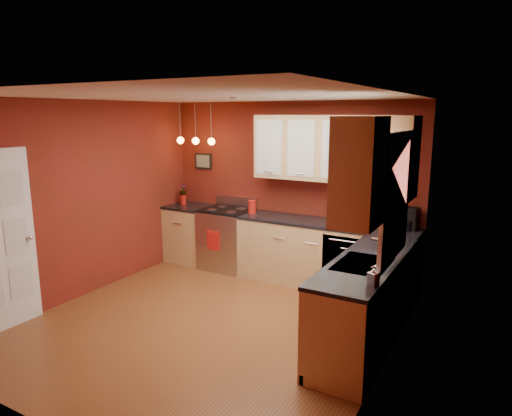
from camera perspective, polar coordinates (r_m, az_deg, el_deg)
The scene contains 27 objects.
floor at distance 5.54m, azimuth -5.85°, elevation -14.25°, with size 4.20×4.20×0.00m, color brown.
ceiling at distance 4.98m, azimuth -6.49°, elevation 13.73°, with size 4.00×4.20×0.02m, color silver.
wall_back at distance 6.89m, azimuth 4.07°, elevation 2.34°, with size 4.00×0.02×2.60m, color maroon.
wall_front at distance 3.68m, azimuth -25.73°, elevation -7.20°, with size 4.00×0.02×2.60m, color maroon.
wall_left at distance 6.46m, azimuth -20.73°, elevation 0.98°, with size 0.02×4.20×2.60m, color maroon.
wall_right at distance 4.29m, azimuth 16.18°, elevation -3.88°, with size 0.02×4.20×2.60m, color maroon.
base_cabinets_back_left at distance 7.67m, azimuth -8.22°, elevation -3.28°, with size 0.70×0.60×0.90m, color tan.
base_cabinets_back_right at distance 6.54m, azimuth 8.63°, elevation -5.95°, with size 2.54×0.60×0.90m, color tan.
base_cabinets_right at distance 5.05m, azimuth 13.48°, elevation -11.58°, with size 0.60×2.10×0.90m, color tan.
counter_back_left at distance 7.56m, azimuth -8.32°, elevation 0.16°, with size 0.70×0.62×0.04m, color black.
counter_back_right at distance 6.41m, azimuth 8.76°, elevation -1.94°, with size 2.54×0.62×0.04m, color black.
counter_right at distance 4.88m, azimuth 13.74°, elevation -6.50°, with size 0.62×2.10×0.04m, color black.
gas_range at distance 7.25m, azimuth -3.64°, elevation -3.81°, with size 0.76×0.64×1.11m.
dishwasher_front at distance 6.16m, azimuth 10.89°, elevation -7.14°, with size 0.60×0.02×0.80m, color #B1B1B5.
sink at distance 4.75m, azimuth 13.26°, elevation -7.07°, with size 0.50×0.70×0.33m.
window at distance 4.50m, azimuth 17.05°, elevation 1.85°, with size 0.06×1.02×1.22m.
door_left_wall at distance 5.82m, azimuth -29.40°, elevation -3.67°, with size 0.12×0.82×2.05m.
upper_cabinets_back at distance 6.41m, azimuth 8.36°, elevation 7.40°, with size 2.00×0.35×0.90m, color tan.
upper_cabinets_right at distance 4.52m, azimuth 15.46°, elevation 5.34°, with size 0.35×1.95×0.90m, color tan.
wall_picture at distance 7.61m, azimuth -6.59°, elevation 5.85°, with size 0.32×0.03×0.26m, color black.
pendant_lights at distance 7.26m, azimuth -7.56°, elevation 8.38°, with size 0.71×0.11×0.66m.
red_canister at distance 6.86m, azimuth -0.49°, elevation 0.14°, with size 0.13×0.13×0.20m.
red_vase at distance 7.68m, azimuth -9.07°, elevation 1.05°, with size 0.10×0.10×0.15m, color #B51913.
flowers at distance 7.65m, azimuth -9.11°, elevation 2.20°, with size 0.11×0.11×0.20m, color #B51913.
coffee_maker at distance 6.22m, azimuth 18.67°, elevation -1.37°, with size 0.23×0.23×0.30m.
soap_pump at distance 4.15m, azimuth 14.46°, elevation -8.21°, with size 0.08×0.08×0.18m, color white.
dish_towel at distance 7.00m, azimuth -5.39°, elevation -4.08°, with size 0.22×0.01×0.30m, color #B51913.
Camera 1 is at (2.92, -4.04, 2.42)m, focal length 32.00 mm.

